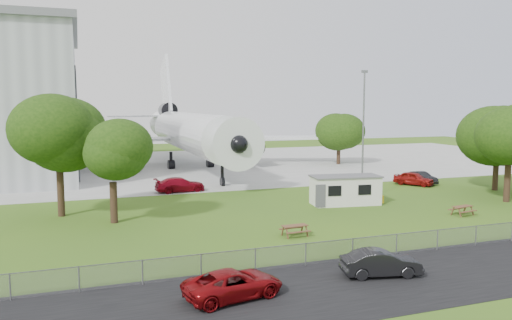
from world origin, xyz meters
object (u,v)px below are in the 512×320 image
object	(u,v)px
airliner	(189,131)
picnic_east	(462,215)
car_centre_sedan	(381,263)
picnic_west	(295,236)
site_cabin	(345,190)

from	to	relation	value
airliner	picnic_east	bearing A→B (deg)	-69.05
picnic_east	car_centre_sedan	distance (m)	17.79
airliner	car_centre_sedan	size ratio (longest dim) A/B	11.38
picnic_west	car_centre_sedan	distance (m)	8.96
site_cabin	car_centre_sedan	xyz separation A→B (m)	(-7.75, -17.37, -0.62)
car_centre_sedan	site_cabin	bearing A→B (deg)	-11.84
site_cabin	picnic_east	xyz separation A→B (m)	(6.79, -7.13, -1.31)
site_cabin	picnic_west	distance (m)	12.27
picnic_west	car_centre_sedan	size ratio (longest dim) A/B	0.43
site_cabin	picnic_west	world-z (taller)	site_cabin
picnic_east	car_centre_sedan	size ratio (longest dim) A/B	0.43
site_cabin	airliner	bearing A→B (deg)	104.11
site_cabin	car_centre_sedan	bearing A→B (deg)	-114.04
airliner	picnic_west	size ratio (longest dim) A/B	26.52
airliner	picnic_east	size ratio (longest dim) A/B	26.52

